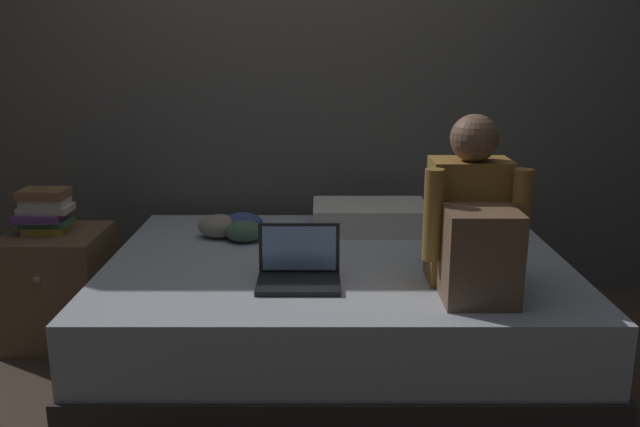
# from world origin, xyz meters

# --- Properties ---
(ground_plane) EXTENTS (8.00, 8.00, 0.00)m
(ground_plane) POSITION_xyz_m (0.00, 0.00, 0.00)
(ground_plane) COLOR #47382D
(wall_back) EXTENTS (5.60, 0.10, 2.70)m
(wall_back) POSITION_xyz_m (0.00, 1.20, 1.35)
(wall_back) COLOR #605B56
(wall_back) RESTS_ON ground_plane
(bed) EXTENTS (2.00, 1.50, 0.47)m
(bed) POSITION_xyz_m (0.20, 0.30, 0.23)
(bed) COLOR #332D2B
(bed) RESTS_ON ground_plane
(nightstand) EXTENTS (0.44, 0.46, 0.53)m
(nightstand) POSITION_xyz_m (-1.10, 0.49, 0.26)
(nightstand) COLOR brown
(nightstand) RESTS_ON ground_plane
(person_sitting) EXTENTS (0.39, 0.44, 0.66)m
(person_sitting) POSITION_xyz_m (0.70, -0.06, 0.72)
(person_sitting) COLOR olive
(person_sitting) RESTS_ON bed
(laptop) EXTENTS (0.32, 0.23, 0.22)m
(laptop) POSITION_xyz_m (0.04, -0.01, 0.53)
(laptop) COLOR black
(laptop) RESTS_ON bed
(pillow) EXTENTS (0.56, 0.36, 0.13)m
(pillow) POSITION_xyz_m (0.37, 0.75, 0.54)
(pillow) COLOR silver
(pillow) RESTS_ON bed
(book_stack) EXTENTS (0.24, 0.17, 0.20)m
(book_stack) POSITION_xyz_m (-1.13, 0.50, 0.63)
(book_stack) COLOR gold
(book_stack) RESTS_ON nightstand
(clothes_pile) EXTENTS (0.32, 0.26, 0.11)m
(clothes_pile) POSITION_xyz_m (-0.28, 0.60, 0.52)
(clothes_pile) COLOR #4C6B56
(clothes_pile) RESTS_ON bed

